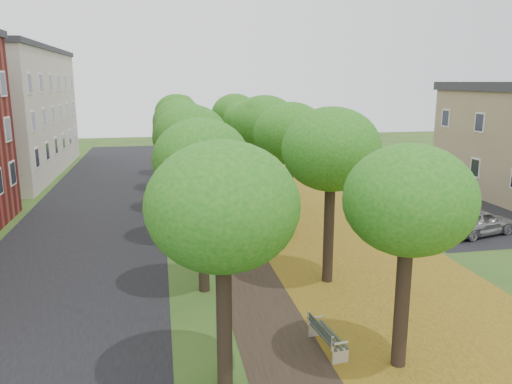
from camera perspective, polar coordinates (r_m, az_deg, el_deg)
name	(u,v)px	position (r m, az deg, el deg)	size (l,w,h in m)	color
ground	(307,375)	(14.21, 5.86, -20.04)	(120.00, 120.00, 0.00)	#2D4C19
street_asphalt	(89,229)	(27.79, -18.58, -4.07)	(8.00, 70.00, 0.01)	black
footpath	(230,222)	(27.74, -3.04, -3.44)	(3.20, 70.00, 0.01)	black
leaf_verge	(316,217)	(28.82, 6.87, -2.90)	(7.50, 70.00, 0.01)	olive
parking_lot	(442,206)	(33.21, 20.46, -1.55)	(9.00, 16.00, 0.01)	black
tree_row_west	(187,135)	(26.61, -7.89, 6.43)	(3.80, 33.80, 6.51)	black
tree_row_east	(276,134)	(27.29, 2.29, 6.69)	(3.80, 33.80, 6.51)	black
bench	(326,336)	(15.17, 8.01, -15.96)	(0.72, 1.80, 0.83)	#2B352C
car_silver	(478,222)	(27.64, 24.01, -3.11)	(1.64, 4.08, 1.39)	#A5A4A9
car_red	(429,208)	(29.43, 19.20, -1.70)	(1.58, 4.52, 1.49)	maroon
car_grey	(425,205)	(29.85, 18.73, -1.44)	(2.13, 5.25, 1.52)	#2F2E33
car_white	(394,193)	(33.21, 15.46, -0.09)	(2.09, 4.53, 1.26)	silver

